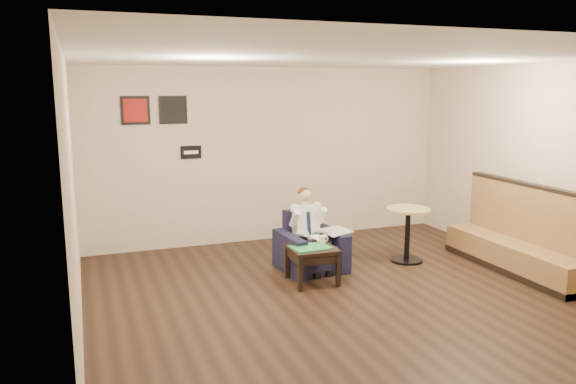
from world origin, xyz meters
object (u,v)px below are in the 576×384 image
object	(u,v)px
smartphone	(311,243)
banquette	(516,229)
coffee_mug	(322,240)
seated_man	(315,234)
green_folder	(310,247)
cafe_table	(407,235)
side_table	(312,265)
armchair	(311,242)

from	to	relation	value
smartphone	banquette	xyz separation A→B (m)	(2.73, -0.69, 0.11)
coffee_mug	banquette	xyz separation A→B (m)	(2.60, -0.65, 0.07)
seated_man	banquette	world-z (taller)	banquette
green_folder	banquette	xyz separation A→B (m)	(2.82, -0.51, 0.11)
banquette	seated_man	bearing A→B (deg)	160.82
banquette	cafe_table	distance (m)	1.46
smartphone	green_folder	bearing A→B (deg)	-103.96
smartphone	cafe_table	distance (m)	1.60
seated_man	side_table	bearing A→B (deg)	-121.88
armchair	banquette	bearing A→B (deg)	-25.42
side_table	green_folder	world-z (taller)	green_folder
side_table	armchair	bearing A→B (deg)	68.50
banquette	cafe_table	world-z (taller)	banquette
armchair	side_table	xyz separation A→B (m)	(-0.19, -0.48, -0.16)
armchair	cafe_table	bearing A→B (deg)	-9.29
coffee_mug	cafe_table	xyz separation A→B (m)	(1.45, 0.23, -0.13)
coffee_mug	smartphone	bearing A→B (deg)	161.03
coffee_mug	smartphone	world-z (taller)	coffee_mug
smartphone	banquette	bearing A→B (deg)	-2.38
side_table	smartphone	bearing A→B (deg)	70.78
smartphone	cafe_table	world-z (taller)	cafe_table
green_folder	cafe_table	xyz separation A→B (m)	(1.67, 0.37, -0.09)
seated_man	side_table	distance (m)	0.52
side_table	coffee_mug	distance (m)	0.37
green_folder	armchair	bearing A→B (deg)	66.12
seated_man	banquette	bearing A→B (deg)	-23.49
side_table	green_folder	xyz separation A→B (m)	(-0.03, -0.02, 0.24)
seated_man	coffee_mug	distance (m)	0.26
coffee_mug	smartphone	xyz separation A→B (m)	(-0.13, 0.05, -0.05)
smartphone	cafe_table	size ratio (longest dim) A/B	0.19
green_folder	smartphone	world-z (taller)	green_folder
green_folder	banquette	world-z (taller)	banquette
armchair	smartphone	xyz separation A→B (m)	(-0.13, -0.31, 0.08)
green_folder	cafe_table	size ratio (longest dim) A/B	0.60
coffee_mug	cafe_table	distance (m)	1.47
green_folder	cafe_table	bearing A→B (deg)	12.49
side_table	banquette	xyz separation A→B (m)	(2.79, -0.53, 0.35)
side_table	green_folder	distance (m)	0.25
green_folder	coffee_mug	xyz separation A→B (m)	(0.22, 0.14, 0.04)
seated_man	cafe_table	world-z (taller)	seated_man
armchair	side_table	bearing A→B (deg)	-115.81
banquette	cafe_table	size ratio (longest dim) A/B	2.95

